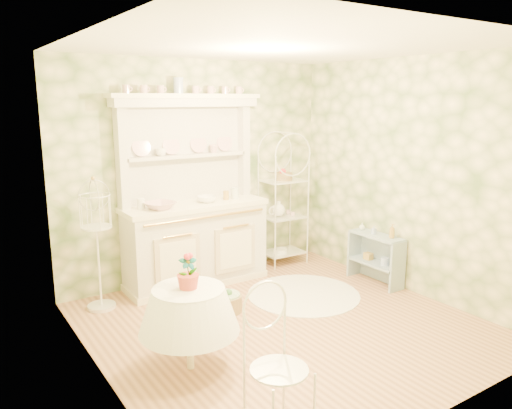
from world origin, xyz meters
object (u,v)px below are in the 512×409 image
side_shelf (375,259)px  round_table (190,331)px  kitchen_dresser (195,192)px  birdcage_stand (97,239)px  bakers_rack (283,200)px  cafe_chair (279,379)px  floor_basket (226,301)px

side_shelf → round_table: round_table is taller
kitchen_dresser → birdcage_stand: size_ratio=1.48×
bakers_rack → cafe_chair: size_ratio=2.31×
bakers_rack → side_shelf: (0.48, -1.26, -0.58)m
floor_basket → cafe_chair: bearing=-109.9°
cafe_chair → birdcage_stand: 2.77m
side_shelf → round_table: bearing=-174.6°
bakers_rack → birdcage_stand: bearing=-174.1°
cafe_chair → birdcage_stand: (-0.40, 2.71, 0.39)m
bakers_rack → cafe_chair: 3.63m
bakers_rack → floor_basket: (-1.48, -0.99, -0.77)m
side_shelf → kitchen_dresser: bearing=141.1°
side_shelf → birdcage_stand: 3.28m
round_table → birdcage_stand: birdcage_stand is taller
side_shelf → round_table: 2.85m
kitchen_dresser → side_shelf: size_ratio=3.28×
kitchen_dresser → cafe_chair: kitchen_dresser is taller
floor_basket → bakers_rack: bearing=33.6°
bakers_rack → side_shelf: bakers_rack is taller
kitchen_dresser → cafe_chair: bearing=-106.0°
round_table → floor_basket: 1.20m
side_shelf → birdcage_stand: size_ratio=0.45×
kitchen_dresser → side_shelf: 2.36m
kitchen_dresser → cafe_chair: 3.02m
kitchen_dresser → side_shelf: (1.85, -1.20, -0.85)m
cafe_chair → round_table: bearing=100.0°
side_shelf → cafe_chair: (-2.65, -1.62, 0.08)m
side_shelf → birdcage_stand: birdcage_stand is taller
kitchen_dresser → cafe_chair: (-0.81, -2.81, -0.76)m
side_shelf → round_table: (-2.80, -0.56, 0.04)m
kitchen_dresser → bakers_rack: bearing=2.5°
bakers_rack → round_table: bearing=-139.5°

